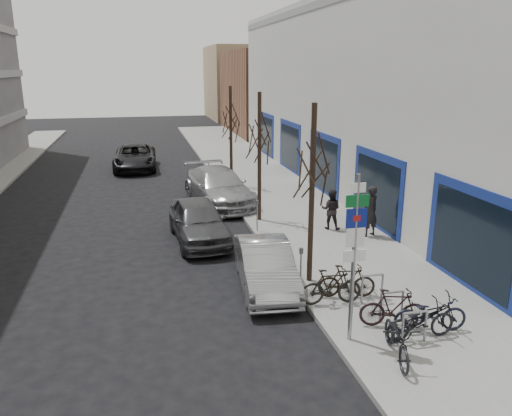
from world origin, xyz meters
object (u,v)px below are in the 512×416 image
meter_back (232,182)px  parked_car_front (265,266)px  bike_far_curb (421,318)px  bike_near_left (398,336)px  pedestrian_near (370,211)px  highway_sign_pole (354,249)px  lane_car (135,157)px  bike_rack (392,303)px  tree_near (313,152)px  meter_mid (257,212)px  bike_near_right (393,308)px  meter_front (301,264)px  bike_mid_curb (431,310)px  tree_far (231,113)px  parked_car_back (219,187)px  bike_mid_inner (331,286)px  parked_car_mid (198,221)px  tree_mid (259,127)px  bike_far_inner (347,281)px  pedestrian_far (331,209)px

meter_back → parked_car_front: (-0.91, -10.39, -0.21)m
bike_far_curb → parked_car_front: size_ratio=0.42×
bike_near_left → pedestrian_near: pedestrian_near is taller
highway_sign_pole → bike_near_left: 2.12m
lane_car → bike_near_left: bearing=-75.0°
bike_rack → tree_near: (-1.20, 2.90, 3.44)m
meter_mid → bike_near_right: (1.55, -8.18, -0.25)m
tree_near → bike_near_left: (0.50, -4.49, -3.40)m
meter_front → bike_near_left: bearing=-76.7°
meter_mid → bike_mid_curb: (2.32, -8.59, -0.21)m
tree_far → meter_back: 4.08m
bike_far_curb → parked_car_back: size_ratio=0.31×
tree_near → parked_car_back: 10.50m
meter_back → bike_mid_inner: meter_back is taller
bike_mid_inner → parked_car_front: parked_car_front is taller
highway_sign_pole → parked_car_mid: 8.88m
tree_far → bike_mid_inner: (0.05, -14.65, -3.43)m
pedestrian_near → bike_mid_curb: bearing=56.2°
bike_near_left → bike_far_curb: 1.13m
parked_car_front → lane_car: size_ratio=0.76×
highway_sign_pole → meter_mid: highway_sign_pole is taller
parked_car_back → lane_car: (-3.94, 9.80, -0.07)m
meter_mid → parked_car_back: size_ratio=0.21×
tree_mid → parked_car_mid: size_ratio=1.17×
meter_mid → parked_car_mid: parked_car_mid is taller
tree_far → parked_car_mid: tree_far is taller
pedestrian_near → meter_mid: bearing=-40.7°
tree_far → bike_mid_curb: 17.03m
parked_car_front → lane_car: bearing=106.2°
meter_back → parked_car_mid: parked_car_mid is taller
meter_front → bike_mid_inner: meter_front is taller
bike_rack → meter_mid: bearing=101.8°
bike_mid_inner → bike_far_inner: bike_mid_inner is taller
tree_far → meter_mid: 8.62m
bike_mid_inner → pedestrian_near: size_ratio=0.87×
highway_sign_pole → bike_rack: highway_sign_pole is taller
bike_near_right → meter_mid: bearing=26.5°
bike_far_inner → pedestrian_far: pedestrian_far is taller
bike_far_inner → parked_car_mid: (-3.44, 6.17, 0.15)m
bike_far_inner → parked_car_back: size_ratio=0.28×
tree_near → parked_car_mid: (-2.80, 4.82, -3.30)m
pedestrian_far → bike_far_inner: bearing=100.2°
meter_back → meter_front: bearing=-90.0°
bike_rack → parked_car_back: bearing=100.6°
meter_front → parked_car_front: (-0.91, 0.61, -0.21)m
tree_mid → tree_far: bearing=90.0°
bike_near_right → parked_car_mid: 8.90m
highway_sign_pole → tree_mid: tree_mid is taller
bike_rack → bike_far_curb: (0.24, -0.97, 0.05)m
bike_far_curb → tree_near: bearing=18.0°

